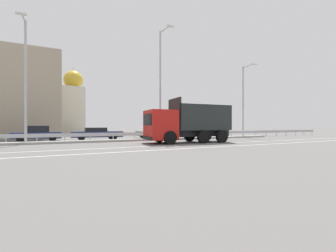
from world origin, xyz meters
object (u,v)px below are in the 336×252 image
Objects in this scene: street_lamp_1 at (25,76)px; parked_car_2 at (38,134)px; street_lamp_3 at (244,98)px; parked_car_3 at (97,133)px; dump_truck at (178,126)px; median_road_sign at (197,127)px; parked_car_5 at (195,131)px; street_lamp_2 at (161,80)px; church_tower at (73,103)px; parked_car_4 at (156,132)px.

street_lamp_1 is 2.36× the size of parked_car_2.
parked_car_2 is at bearing 171.43° from street_lamp_3.
street_lamp_1 is 1.92× the size of parked_car_3.
dump_truck reaches higher than median_road_sign.
parked_car_2 is 17.04m from parked_car_5.
street_lamp_3 reaches higher than parked_car_2.
street_lamp_1 reaches higher than parked_car_5.
street_lamp_2 is at bearing -109.78° from parked_car_2.
street_lamp_2 reaches higher than street_lamp_3.
church_tower is (-12.76, 18.95, 4.64)m from parked_car_5.
parked_car_5 is (17.65, 3.32, -4.46)m from street_lamp_1.
street_lamp_2 is 2.36× the size of parked_car_5.
parked_car_3 is at bearing -87.44° from church_tower.
parked_car_2 reaches higher than parked_car_4.
church_tower is (-6.26, 26.04, 4.00)m from dump_truck.
street_lamp_1 is 11.37m from street_lamp_2.
street_lamp_1 is at bearing 103.77° from parked_car_5.
parked_car_3 is (-16.90, 2.88, -4.17)m from street_lamp_3.
street_lamp_2 is at bearing 121.33° from parked_car_5.
church_tower reaches higher than parked_car_2.
dump_truck is at bearing 40.99° from parked_car_3.
street_lamp_2 is 12.43m from parked_car_2.
street_lamp_3 is 1.95× the size of parked_car_4.
street_lamp_3 reaches higher than median_road_sign.
median_road_sign is 15.57m from parked_car_2.
parked_car_2 is 0.88× the size of parked_car_5.
median_road_sign is 0.26× the size of street_lamp_1.
parked_car_5 is 23.31m from church_tower.
parked_car_2 is 11.96m from parked_car_4.
dump_truck reaches higher than parked_car_2.
street_lamp_1 reaches higher than dump_truck.
street_lamp_2 is at bearing 160.41° from parked_car_4.
parked_car_4 is at bearing -89.89° from parked_car_2.
median_road_sign is at bearing 0.50° from street_lamp_1.
street_lamp_1 is 1.09× the size of street_lamp_3.
street_lamp_2 is at bearing -177.47° from median_road_sign.
street_lamp_2 is 8.82m from parked_car_5.
dump_truck is 0.63× the size of church_tower.
parked_car_3 is (-10.06, 2.90, -0.64)m from median_road_sign.
street_lamp_1 is 22.80m from church_tower.
parked_car_2 reaches higher than parked_car_5.
dump_truck reaches higher than parked_car_5.
median_road_sign is (4.65, 3.91, -0.07)m from dump_truck.
parked_car_2 is at bearing 167.58° from median_road_sign.
median_road_sign is at bearing -179.79° from street_lamp_3.
church_tower reaches higher than dump_truck.
parked_car_4 is at bearing -67.41° from church_tower.
median_road_sign is 16.28m from street_lamp_1.
church_tower is (-6.46, 22.33, -0.53)m from street_lamp_2.
street_lamp_1 is 13.90m from parked_car_4.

